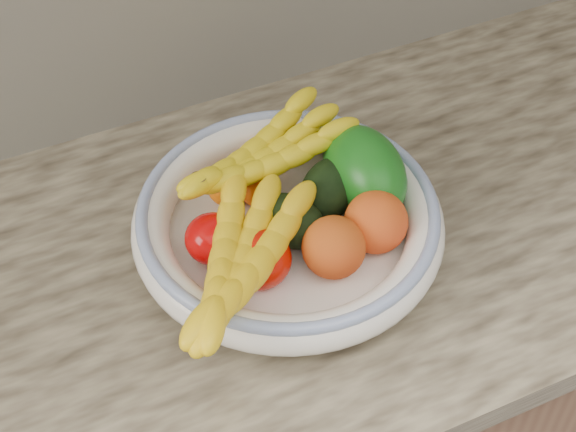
# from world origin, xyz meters

# --- Properties ---
(kitchen_counter) EXTENTS (2.44, 0.66, 1.40)m
(kitchen_counter) POSITION_xyz_m (0.00, 1.69, 0.46)
(kitchen_counter) COLOR brown
(kitchen_counter) RESTS_ON ground
(fruit_bowl) EXTENTS (0.39, 0.39, 0.08)m
(fruit_bowl) POSITION_xyz_m (0.00, 1.66, 0.95)
(fruit_bowl) COLOR white
(fruit_bowl) RESTS_ON kitchen_counter
(clementine_back_left) EXTENTS (0.06, 0.06, 0.05)m
(clementine_back_left) POSITION_xyz_m (-0.05, 1.74, 0.95)
(clementine_back_left) COLOR orange
(clementine_back_left) RESTS_ON fruit_bowl
(clementine_back_right) EXTENTS (0.06, 0.06, 0.04)m
(clementine_back_right) POSITION_xyz_m (0.03, 1.78, 0.95)
(clementine_back_right) COLOR #FF6905
(clementine_back_right) RESTS_ON fruit_bowl
(clementine_back_mid) EXTENTS (0.06, 0.06, 0.05)m
(clementine_back_mid) POSITION_xyz_m (-0.01, 1.73, 0.95)
(clementine_back_mid) COLOR #FB6005
(clementine_back_mid) RESTS_ON fruit_bowl
(tomato_left) EXTENTS (0.07, 0.07, 0.06)m
(tomato_left) POSITION_xyz_m (-0.10, 1.66, 0.96)
(tomato_left) COLOR #BE0404
(tomato_left) RESTS_ON fruit_bowl
(tomato_near_left) EXTENTS (0.10, 0.10, 0.07)m
(tomato_near_left) POSITION_xyz_m (-0.06, 1.61, 0.96)
(tomato_near_left) COLOR #C61002
(tomato_near_left) RESTS_ON fruit_bowl
(avocado_center) EXTENTS (0.11, 0.12, 0.07)m
(avocado_center) POSITION_xyz_m (-0.00, 1.65, 0.96)
(avocado_center) COLOR black
(avocado_center) RESTS_ON fruit_bowl
(avocado_right) EXTENTS (0.12, 0.12, 0.07)m
(avocado_right) POSITION_xyz_m (0.07, 1.68, 0.96)
(avocado_right) COLOR black
(avocado_right) RESTS_ON fruit_bowl
(green_mango) EXTENTS (0.12, 0.15, 0.13)m
(green_mango) POSITION_xyz_m (0.11, 1.68, 0.98)
(green_mango) COLOR #105710
(green_mango) RESTS_ON fruit_bowl
(peach_front) EXTENTS (0.09, 0.09, 0.08)m
(peach_front) POSITION_xyz_m (0.03, 1.59, 0.97)
(peach_front) COLOR orange
(peach_front) RESTS_ON fruit_bowl
(peach_right) EXTENTS (0.09, 0.09, 0.08)m
(peach_right) POSITION_xyz_m (0.09, 1.60, 0.97)
(peach_right) COLOR orange
(peach_right) RESTS_ON fruit_bowl
(banana_bunch_back) EXTENTS (0.29, 0.17, 0.08)m
(banana_bunch_back) POSITION_xyz_m (-0.00, 1.74, 0.99)
(banana_bunch_back) COLOR yellow
(banana_bunch_back) RESTS_ON fruit_bowl
(banana_bunch_front) EXTENTS (0.29, 0.31, 0.08)m
(banana_bunch_front) POSITION_xyz_m (-0.09, 1.59, 0.98)
(banana_bunch_front) COLOR yellow
(banana_bunch_front) RESTS_ON fruit_bowl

